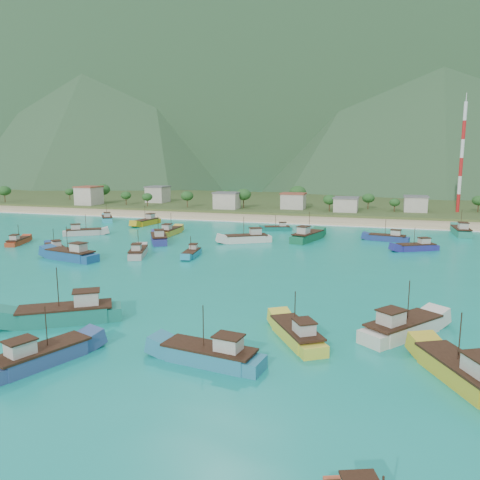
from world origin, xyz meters
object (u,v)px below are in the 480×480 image
(boat_6, at_px, (297,335))
(boat_17, at_px, (159,239))
(boat_0, at_px, (247,239))
(boat_31, at_px, (417,248))
(boat_12, at_px, (68,314))
(boat_7, at_px, (18,242))
(boat_15, at_px, (307,237))
(boat_8, at_px, (461,232))
(boat_2, at_px, (83,232))
(boat_25, at_px, (211,356))
(boat_9, at_px, (463,374))
(boat_11, at_px, (138,253))
(boat_30, at_px, (170,232))
(boat_14, at_px, (41,357))
(boat_23, at_px, (55,249))
(radio_tower, at_px, (462,158))
(boat_18, at_px, (388,238))
(boat_22, at_px, (278,229))
(boat_26, at_px, (402,329))
(boat_29, at_px, (192,254))
(boat_21, at_px, (71,255))
(boat_3, at_px, (107,219))
(boat_19, at_px, (147,222))

(boat_6, xyz_separation_m, boat_17, (-45.25, 54.53, 0.15))
(boat_0, xyz_separation_m, boat_31, (40.46, 1.11, -0.22))
(boat_6, relative_size, boat_12, 0.80)
(boat_7, bearing_deg, boat_15, 2.78)
(boat_6, xyz_separation_m, boat_8, (29.71, 90.14, 0.22))
(boat_2, bearing_deg, boat_25, 8.87)
(boat_9, relative_size, boat_11, 1.15)
(boat_30, bearing_deg, boat_17, -79.96)
(boat_14, bearing_deg, boat_9, 32.17)
(boat_6, bearing_deg, boat_23, 116.66)
(radio_tower, relative_size, boat_6, 3.81)
(boat_18, xyz_separation_m, boat_22, (-31.21, 9.32, -0.19))
(boat_0, height_order, boat_26, boat_26)
(boat_25, bearing_deg, boat_29, 32.92)
(boat_29, distance_m, boat_30, 30.94)
(boat_12, bearing_deg, boat_9, -127.05)
(boat_22, bearing_deg, boat_12, 153.62)
(boat_15, relative_size, boat_18, 1.31)
(boat_17, bearing_deg, boat_29, -72.86)
(boat_26, bearing_deg, boat_31, 122.79)
(boat_12, relative_size, boat_26, 1.12)
(boat_18, distance_m, boat_21, 77.03)
(boat_8, height_order, boat_12, boat_12)
(boat_11, relative_size, boat_30, 0.96)
(boat_12, xyz_separation_m, boat_22, (8.44, 85.53, -0.50))
(boat_29, distance_m, boat_31, 51.72)
(boat_3, distance_m, boat_14, 116.02)
(boat_9, bearing_deg, boat_29, 108.05)
(radio_tower, relative_size, boat_8, 3.14)
(boat_2, relative_size, boat_3, 0.99)
(boat_2, distance_m, boat_3, 29.93)
(boat_22, bearing_deg, boat_15, -164.00)
(boat_0, bearing_deg, boat_21, 106.70)
(boat_25, bearing_deg, boat_0, 21.20)
(boat_11, relative_size, boat_14, 0.94)
(radio_tower, bearing_deg, boat_7, -139.73)
(boat_18, relative_size, boat_19, 0.91)
(boat_2, relative_size, boat_14, 0.92)
(boat_19, distance_m, boat_22, 42.98)
(boat_3, bearing_deg, boat_0, -59.63)
(boat_21, distance_m, boat_30, 37.00)
(boat_12, bearing_deg, boat_19, -10.90)
(boat_6, relative_size, boat_11, 0.99)
(boat_0, relative_size, boat_11, 1.14)
(radio_tower, relative_size, boat_2, 3.81)
(boat_26, xyz_separation_m, boat_30, (-59.54, 61.43, -0.12))
(boat_11, xyz_separation_m, boat_14, (17.86, -51.70, 0.07))
(boat_7, bearing_deg, boat_31, -6.06)
(boat_18, height_order, boat_30, boat_30)
(boat_19, bearing_deg, boat_31, 172.77)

